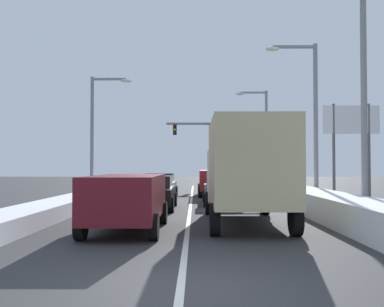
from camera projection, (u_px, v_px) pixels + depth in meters
The scene contains 16 objects.
ground_plane at pixel (190, 207), 20.80m from camera, with size 120.00×120.00×0.00m, color #333335.
lane_stripe_between_right_lane_and_center_lane at pixel (191, 201), 24.26m from camera, with size 0.14×38.08×0.01m, color silver.
snow_bank_right_shoulder at pixel (288, 193), 24.23m from camera, with size 1.78×38.08×0.90m, color white.
snow_bank_left_shoulder at pixel (95, 196), 24.31m from camera, with size 1.67×38.08×0.57m, color white.
box_truck_right_lane_nearest at pixel (245, 168), 14.76m from camera, with size 2.53×7.20×3.36m.
sedan_charcoal_right_lane_second at pixel (223, 189), 22.42m from camera, with size 2.00×4.50×1.51m.
suv_red_right_lane_third at pixel (215, 180), 28.91m from camera, with size 2.16×4.90×1.67m.
suv_maroon_center_lane_nearest at pixel (127, 197), 13.25m from camera, with size 2.16×4.90×1.67m.
sedan_black_center_lane_second at pixel (153, 192), 20.00m from camera, with size 2.00×4.50×1.51m.
sedan_gray_center_lane_third at pixel (160, 186), 26.74m from camera, with size 2.00×4.50×1.51m.
traffic_light_gantry at pixel (220, 139), 41.66m from camera, with size 7.54×0.47×6.20m.
street_lamp_right_near at pixel (354, 80), 15.70m from camera, with size 2.66×0.36×8.39m.
street_lamp_right_mid at pixel (309, 108), 22.62m from camera, with size 2.66×0.36×8.23m.
street_lamp_right_far at pixel (262, 130), 36.47m from camera, with size 2.66×0.36×8.19m.
street_lamp_left_mid at pixel (98, 124), 28.59m from camera, with size 2.66×0.36×7.74m.
roadside_sign_right at pixel (351, 130), 25.15m from camera, with size 3.20×0.16×5.50m.
Camera 1 is at (0.24, -7.01, 1.95)m, focal length 41.38 mm.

